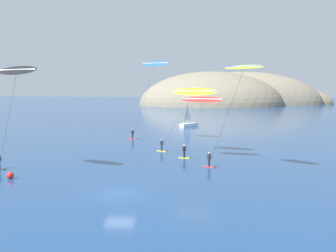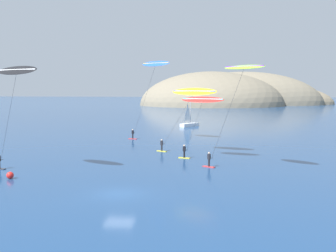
{
  "view_description": "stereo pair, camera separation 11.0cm",
  "coord_description": "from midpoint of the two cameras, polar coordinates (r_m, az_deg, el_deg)",
  "views": [
    {
      "loc": [
        7.99,
        -34.11,
        9.13
      ],
      "look_at": [
        2.06,
        18.16,
        4.05
      ],
      "focal_mm": 45.0,
      "sensor_mm": 36.0,
      "label": 1
    },
    {
      "loc": [
        8.1,
        -34.1,
        9.13
      ],
      "look_at": [
        2.06,
        18.16,
        4.05
      ],
      "focal_mm": 45.0,
      "sensor_mm": 36.0,
      "label": 2
    }
  ],
  "objects": [
    {
      "name": "kitesurfer_blue",
      "position": [
        68.78,
        -1.99,
        7.69
      ],
      "size": [
        7.84,
        4.69,
        13.17
      ],
      "color": "red",
      "rests_on": "ground"
    },
    {
      "name": "sailboat_near",
      "position": [
        94.43,
        2.95,
        0.35
      ],
      "size": [
        4.52,
        5.21,
        5.7
      ],
      "color": "white",
      "rests_on": "ground"
    },
    {
      "name": "ground_plane",
      "position": [
        36.21,
        -6.66,
        -9.12
      ],
      "size": [
        600.0,
        600.0,
        0.0
      ],
      "primitive_type": "plane",
      "color": "navy"
    },
    {
      "name": "kitesurfer_black",
      "position": [
        46.26,
        -20.01,
        6.25
      ],
      "size": [
        7.0,
        4.0,
        11.21
      ],
      "color": "#2D2D33",
      "rests_on": "ground"
    },
    {
      "name": "marker_buoy",
      "position": [
        44.32,
        -20.66,
        -6.27
      ],
      "size": [
        0.7,
        0.7,
        0.7
      ],
      "primitive_type": "sphere",
      "color": "red",
      "rests_on": "ground"
    },
    {
      "name": "headland_island",
      "position": [
        202.77,
        8.35,
        2.88
      ],
      "size": [
        92.42,
        57.86,
        31.45
      ],
      "color": "#7A705B",
      "rests_on": "ground"
    },
    {
      "name": "kitesurfer_yellow",
      "position": [
        56.03,
        3.24,
        4.19
      ],
      "size": [
        8.49,
        3.59,
        8.87
      ],
      "color": "yellow",
      "rests_on": "ground"
    },
    {
      "name": "kitesurfer_red",
      "position": [
        51.71,
        4.47,
        3.03
      ],
      "size": [
        5.83,
        2.79,
        7.84
      ],
      "color": "yellow",
      "rests_on": "ground"
    },
    {
      "name": "kitesurfer_lime",
      "position": [
        44.39,
        9.8,
        6.72
      ],
      "size": [
        6.67,
        5.26,
        11.33
      ],
      "color": "red",
      "rests_on": "ground"
    }
  ]
}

